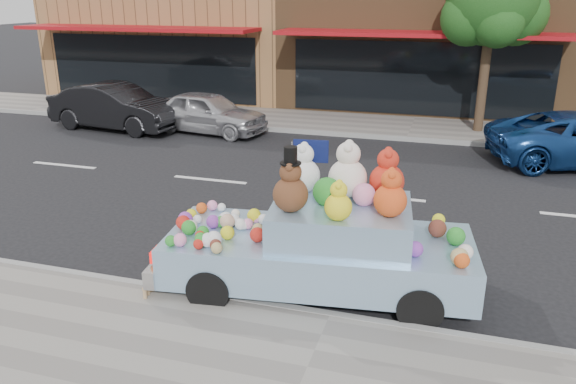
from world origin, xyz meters
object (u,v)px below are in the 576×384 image
(car_silver, at_px, (208,112))
(art_car, at_px, (321,240))
(car_dark, at_px, (116,107))
(street_tree, at_px, (493,8))

(car_silver, distance_m, art_car, 10.23)
(car_silver, bearing_deg, car_dark, 107.25)
(car_dark, bearing_deg, art_car, -126.25)
(street_tree, xyz_separation_m, art_car, (-2.36, -10.77, -2.90))
(car_silver, bearing_deg, art_car, -137.26)
(car_silver, bearing_deg, street_tree, -65.15)
(street_tree, bearing_deg, art_car, -102.34)
(street_tree, height_order, car_silver, street_tree)
(street_tree, xyz_separation_m, car_dark, (-10.97, -2.68, -2.98))
(art_car, bearing_deg, car_dark, 129.66)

